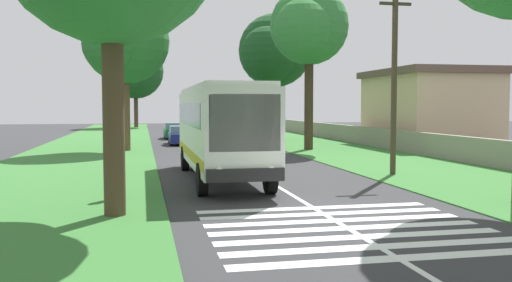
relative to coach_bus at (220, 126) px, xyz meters
name	(u,v)px	position (x,y,z in m)	size (l,w,h in m)	color
ground	(326,215)	(-7.80, -1.80, -2.15)	(160.00, 160.00, 0.00)	#333335
grass_verge_left	(75,164)	(7.20, 6.40, -2.13)	(120.00, 8.00, 0.04)	#387533
grass_verge_right	(378,158)	(7.20, -10.00, -2.13)	(120.00, 8.00, 0.04)	#387533
centre_line	(235,161)	(7.20, -1.80, -2.14)	(110.00, 0.16, 0.01)	silver
coach_bus	(220,126)	(0.00, 0.00, 0.00)	(11.16, 2.62, 3.73)	silver
zebra_crossing	(347,228)	(-9.40, -1.80, -2.14)	(5.85, 6.80, 0.01)	silver
trailing_car_0	(181,136)	(20.52, 0.18, -1.48)	(4.30, 1.78, 1.43)	navy
trailing_car_1	(174,131)	(28.28, 0.23, -1.48)	(4.30, 1.78, 1.43)	#145933
trailing_car_2	(211,128)	(33.54, -3.72, -1.48)	(4.30, 1.78, 1.43)	silver
roadside_tree_left_1	(123,42)	(14.95, 4.17, 4.90)	(6.43, 5.59, 9.94)	brown
roadside_tree_left_2	(134,72)	(54.63, 4.09, 5.34)	(8.67, 7.52, 11.39)	#4C3826
roadside_tree_right_0	(272,53)	(24.44, -7.96, 5.33)	(8.02, 6.43, 10.79)	brown
roadside_tree_right_2	(306,29)	(13.52, -7.67, 5.90)	(6.67, 5.27, 10.82)	#3D2D1E
utility_pole	(394,79)	(-0.16, -7.40, 1.93)	(0.24, 1.40, 7.79)	#473828
roadside_wall	(394,140)	(12.20, -13.40, -1.44)	(70.00, 0.40, 1.33)	gray
roadside_building	(428,107)	(16.37, -18.16, 0.73)	(10.11, 7.50, 5.68)	beige
pedestrian	(120,171)	(-3.98, 3.77, -1.24)	(0.34, 0.34, 1.69)	#26262D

